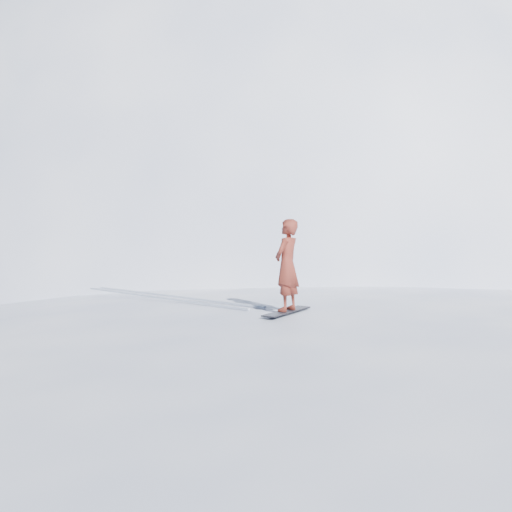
% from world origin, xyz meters
% --- Properties ---
extents(ground, '(400.00, 400.00, 0.00)m').
position_xyz_m(ground, '(0.00, 0.00, 0.00)').
color(ground, white).
rests_on(ground, ground).
extents(near_ridge, '(36.00, 28.00, 4.80)m').
position_xyz_m(near_ridge, '(1.00, 3.00, 0.00)').
color(near_ridge, white).
rests_on(near_ridge, ground).
extents(summit_peak, '(60.00, 56.00, 56.00)m').
position_xyz_m(summit_peak, '(22.00, 26.00, 0.00)').
color(summit_peak, white).
rests_on(summit_peak, ground).
extents(peak_shoulder, '(28.00, 24.00, 18.00)m').
position_xyz_m(peak_shoulder, '(10.00, 20.00, 0.00)').
color(peak_shoulder, white).
rests_on(peak_shoulder, ground).
extents(wind_bumps, '(16.00, 14.40, 1.00)m').
position_xyz_m(wind_bumps, '(-0.56, 2.12, 0.00)').
color(wind_bumps, white).
rests_on(wind_bumps, ground).
extents(snowboard, '(1.61, 0.84, 0.03)m').
position_xyz_m(snowboard, '(-1.36, 1.68, 2.41)').
color(snowboard, black).
rests_on(snowboard, near_ridge).
extents(snowboarder, '(0.79, 0.66, 1.86)m').
position_xyz_m(snowboarder, '(-1.36, 1.68, 3.36)').
color(snowboarder, maroon).
rests_on(snowboarder, snowboard).
extents(board_tracks, '(1.47, 5.93, 0.04)m').
position_xyz_m(board_tracks, '(-2.05, 5.38, 2.42)').
color(board_tracks, silver).
rests_on(board_tracks, ground).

